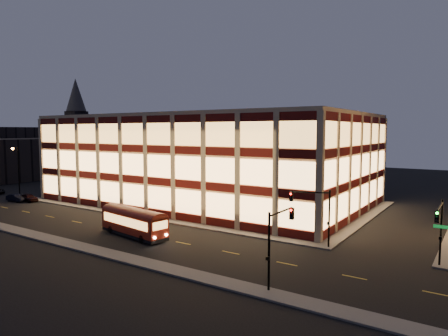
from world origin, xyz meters
The scene contains 15 objects.
ground centered at (0.00, 0.00, 0.00)m, with size 200.00×200.00×0.00m, color black.
sidewalk_office_south centered at (-3.00, 1.00, 0.07)m, with size 54.00×2.00×0.15m, color #514F4C.
sidewalk_office_east centered at (23.00, 17.00, 0.07)m, with size 2.00×30.00×0.15m, color #514F4C.
sidewalk_near centered at (0.00, -13.00, 0.07)m, with size 100.00×2.00×0.15m, color #514F4C.
office_building centered at (-2.91, 16.91, 7.25)m, with size 50.45×30.45×14.50m.
bg_building_a centered at (-62.00, 18.00, 5.00)m, with size 18.00×28.00×10.00m, color #2D2621.
church_tower centered at (-70.00, 40.00, 9.00)m, with size 5.00×5.00×18.00m, color #2D2621.
church_spire centered at (-70.00, 40.00, 23.00)m, with size 6.00×6.00×10.00m, color #4C473F.
traffic_signal_far centered at (22.21, 0.24, 4.11)m, with size 3.79×1.87×6.00m.
traffic_signal_right centered at (33.50, -0.62, 4.10)m, with size 1.20×4.37×6.00m.
traffic_signal_near centered at (23.50, -11.03, 4.13)m, with size 0.32×4.45×6.00m.
street_lamp_a centered at (-34.00, 0.82, 5.47)m, with size 0.44×1.22×9.02m.
trolley_bus centered at (3.49, -6.84, 1.80)m, with size 9.85×3.91×3.25m.
parked_car_0 centered at (-27.87, -0.90, 0.68)m, with size 1.60×3.99×1.36m, color black.
parked_car_1 centered at (-29.74, -2.00, 0.64)m, with size 1.35×3.86×1.27m, color black.
Camera 1 is at (36.57, -38.21, 11.90)m, focal length 32.00 mm.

